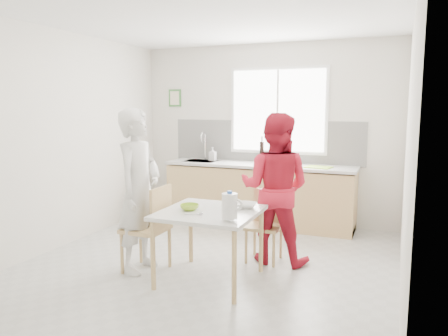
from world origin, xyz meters
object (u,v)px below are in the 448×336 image
object	(u,v)px
dining_table	(210,218)
person_red	(275,188)
chair_left	(151,225)
chair_far	(266,222)
bowl_green	(189,207)
wine_bottle_a	(262,152)
milk_jug	(230,206)
bowl_white	(246,205)
wine_bottle_b	(272,153)
person_white	(139,191)

from	to	relation	value
dining_table	person_red	xyz separation A→B (m)	(0.45, 0.79, 0.19)
chair_left	chair_far	world-z (taller)	chair_left
bowl_green	wine_bottle_a	distance (m)	2.46
chair_far	person_red	distance (m)	0.42
chair_far	milk_jug	bearing A→B (deg)	-91.37
person_red	chair_far	bearing A→B (deg)	-10.98
dining_table	bowl_white	size ratio (longest dim) A/B	4.41
milk_jug	chair_far	bearing A→B (deg)	88.63
person_red	wine_bottle_b	world-z (taller)	person_red
person_red	milk_jug	world-z (taller)	person_red
dining_table	wine_bottle_b	size ratio (longest dim) A/B	3.19
chair_far	wine_bottle_b	xyz separation A→B (m)	(-0.36, 1.54, 0.62)
person_red	chair_left	bearing A→B (deg)	34.71
bowl_green	wine_bottle_a	world-z (taller)	wine_bottle_a
person_red	bowl_green	xyz separation A→B (m)	(-0.65, -0.85, -0.09)
wine_bottle_a	person_red	bearing A→B (deg)	-67.80
chair_far	bowl_green	distance (m)	1.07
chair_left	person_white	bearing A→B (deg)	-90.00
dining_table	person_red	distance (m)	0.93
chair_left	chair_far	size ratio (longest dim) A/B	1.15
wine_bottle_b	dining_table	bearing A→B (deg)	-89.48
dining_table	bowl_green	world-z (taller)	bowl_green
person_white	wine_bottle_a	world-z (taller)	person_white
wine_bottle_a	wine_bottle_b	size ratio (longest dim) A/B	1.07
bowl_white	person_white	bearing A→B (deg)	-166.82
chair_left	bowl_white	size ratio (longest dim) A/B	4.30
chair_left	milk_jug	distance (m)	1.10
dining_table	milk_jug	world-z (taller)	milk_jug
chair_far	bowl_green	xyz separation A→B (m)	(-0.54, -0.87, 0.31)
person_white	chair_far	bearing A→B (deg)	-55.29
chair_far	bowl_white	bearing A→B (deg)	-95.09
bowl_green	wine_bottle_b	distance (m)	2.43
person_white	milk_jug	size ratio (longest dim) A/B	6.82
chair_left	chair_far	bearing A→B (deg)	128.25
person_red	milk_jug	xyz separation A→B (m)	(-0.13, -1.07, 0.02)
person_red	bowl_white	distance (m)	0.57
person_white	dining_table	bearing A→B (deg)	-90.00
bowl_green	bowl_white	bearing A→B (deg)	31.58
person_white	person_red	world-z (taller)	person_white
chair_left	bowl_green	distance (m)	0.54
milk_jug	wine_bottle_a	size ratio (longest dim) A/B	0.80
bowl_green	wine_bottle_a	xyz separation A→B (m)	(0.00, 2.44, 0.32)
person_white	chair_left	bearing A→B (deg)	-90.00
chair_far	person_white	world-z (taller)	person_white
person_red	wine_bottle_b	distance (m)	1.64
bowl_white	milk_jug	size ratio (longest dim) A/B	0.85
chair_far	bowl_green	world-z (taller)	chair_far
wine_bottle_a	bowl_white	bearing A→B (deg)	-76.92
dining_table	chair_left	world-z (taller)	chair_left
person_red	wine_bottle_a	bearing A→B (deg)	-68.41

